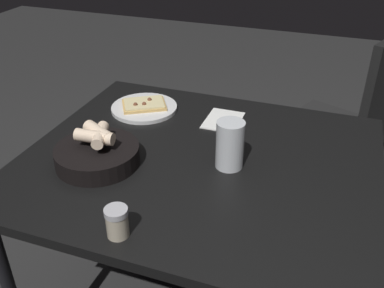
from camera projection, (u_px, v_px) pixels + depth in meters
name	position (u px, v px, depth m)	size (l,w,h in m)	color
dining_table	(199.00, 176.00, 1.34)	(0.90, 1.05, 0.74)	black
pizza_plate	(144.00, 107.00, 1.59)	(0.24, 0.24, 0.04)	silver
bread_basket	(98.00, 153.00, 1.27)	(0.25, 0.25, 0.11)	black
beer_glass	(230.00, 147.00, 1.24)	(0.08, 0.08, 0.14)	silver
pepper_shaker	(117.00, 224.00, 1.00)	(0.06, 0.06, 0.08)	#BFB299
napkin	(223.00, 120.00, 1.52)	(0.16, 0.12, 0.00)	white
chair_near	(353.00, 119.00, 1.97)	(0.58, 0.58, 0.95)	black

